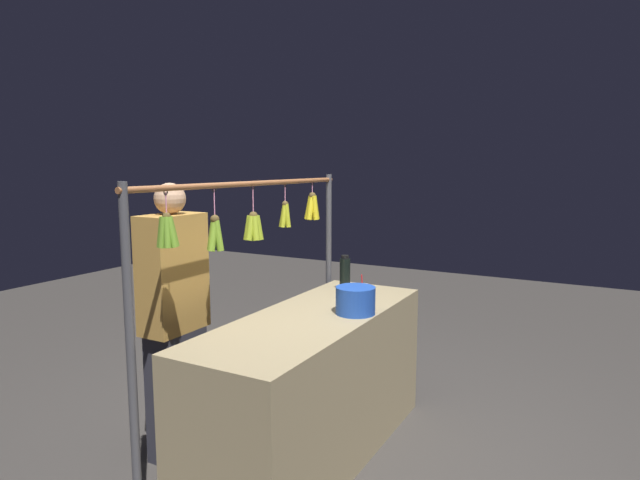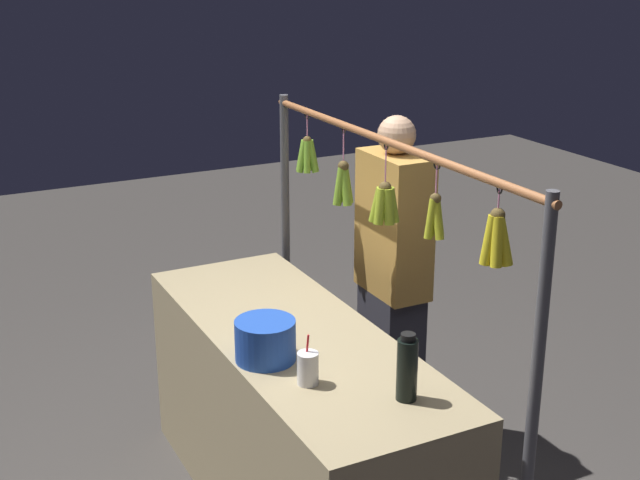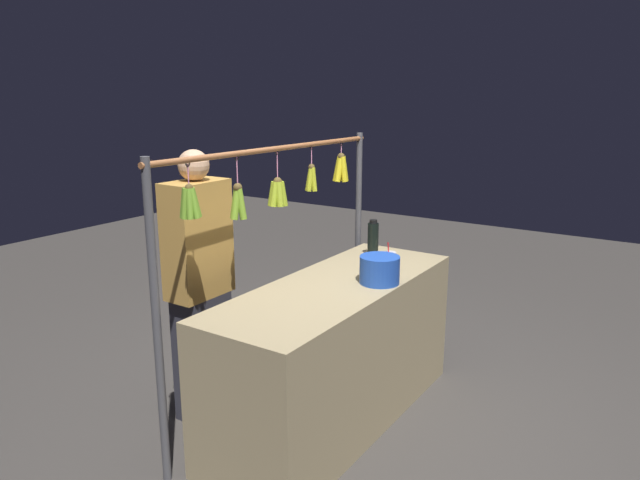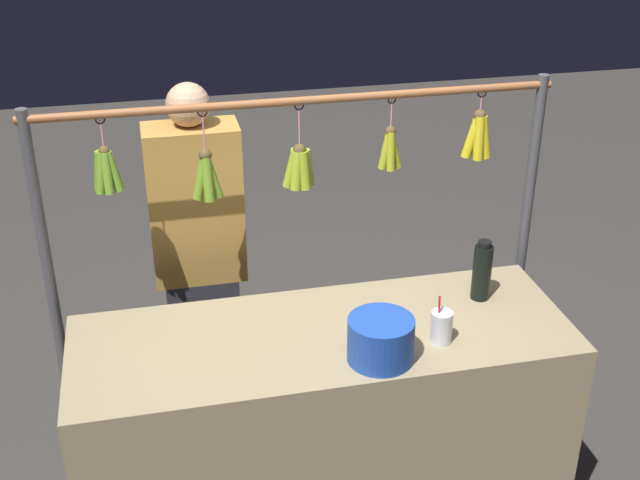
% 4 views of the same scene
% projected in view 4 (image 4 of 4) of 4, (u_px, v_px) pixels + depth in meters
% --- Properties ---
extents(market_counter, '(1.89, 0.67, 0.88)m').
position_uv_depth(market_counter, '(323.00, 426.00, 3.30)').
color(market_counter, tan).
rests_on(market_counter, ground).
extents(display_rack, '(2.06, 0.12, 1.70)m').
position_uv_depth(display_rack, '(302.00, 209.00, 3.32)').
color(display_rack, '#4C4C51').
rests_on(display_rack, ground).
extents(water_bottle, '(0.08, 0.08, 0.26)m').
position_uv_depth(water_bottle, '(482.00, 271.00, 3.28)').
color(water_bottle, black).
rests_on(water_bottle, market_counter).
extents(blue_bucket, '(0.24, 0.24, 0.16)m').
position_uv_depth(blue_bucket, '(381.00, 340.00, 2.92)').
color(blue_bucket, '#214BB4').
rests_on(blue_bucket, market_counter).
extents(drink_cup, '(0.08, 0.08, 0.19)m').
position_uv_depth(drink_cup, '(441.00, 327.00, 3.03)').
color(drink_cup, silver).
rests_on(drink_cup, market_counter).
extents(vendor_person, '(0.40, 0.21, 1.67)m').
position_uv_depth(vendor_person, '(200.00, 268.00, 3.68)').
color(vendor_person, '#2D2D38').
rests_on(vendor_person, ground).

